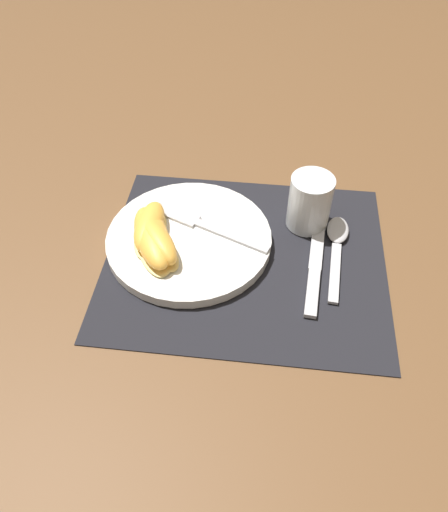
{
  "coord_description": "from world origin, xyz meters",
  "views": [
    {
      "loc": [
        0.02,
        -0.5,
        0.56
      ],
      "look_at": [
        -0.03,
        -0.02,
        0.02
      ],
      "focal_mm": 35.0,
      "sensor_mm": 36.0,
      "label": 1
    }
  ],
  "objects": [
    {
      "name": "ground_plane",
      "position": [
        0.0,
        0.0,
        0.0
      ],
      "size": [
        3.0,
        3.0,
        0.0
      ],
      "primitive_type": "plane",
      "color": "brown"
    },
    {
      "name": "placemat",
      "position": [
        0.0,
        0.0,
        0.0
      ],
      "size": [
        0.42,
        0.35,
        0.0
      ],
      "color": "black",
      "rests_on": "ground_plane"
    },
    {
      "name": "plate",
      "position": [
        -0.09,
        0.02,
        0.01
      ],
      "size": [
        0.25,
        0.25,
        0.02
      ],
      "color": "white",
      "rests_on": "placemat"
    },
    {
      "name": "juice_glass",
      "position": [
        0.09,
        0.08,
        0.04
      ],
      "size": [
        0.07,
        0.07,
        0.09
      ],
      "color": "silver",
      "rests_on": "placemat"
    },
    {
      "name": "knife",
      "position": [
        0.1,
        -0.0,
        0.01
      ],
      "size": [
        0.04,
        0.21,
        0.01
      ],
      "color": "#BCBCC1",
      "rests_on": "placemat"
    },
    {
      "name": "spoon",
      "position": [
        0.14,
        0.05,
        0.01
      ],
      "size": [
        0.04,
        0.17,
        0.01
      ],
      "color": "#BCBCC1",
      "rests_on": "placemat"
    },
    {
      "name": "fork",
      "position": [
        -0.07,
        0.04,
        0.02
      ],
      "size": [
        0.19,
        0.1,
        0.0
      ],
      "color": "#BCBCC1",
      "rests_on": "plate"
    },
    {
      "name": "citrus_wedge_0",
      "position": [
        -0.15,
        0.01,
        0.04
      ],
      "size": [
        0.05,
        0.11,
        0.04
      ],
      "color": "#F4DB84",
      "rests_on": "plate"
    },
    {
      "name": "citrus_wedge_1",
      "position": [
        -0.14,
        -0.01,
        0.04
      ],
      "size": [
        0.1,
        0.14,
        0.04
      ],
      "color": "#F4DB84",
      "rests_on": "plate"
    },
    {
      "name": "citrus_wedge_2",
      "position": [
        -0.13,
        -0.01,
        0.04
      ],
      "size": [
        0.1,
        0.12,
        0.04
      ],
      "color": "#F4DB84",
      "rests_on": "plate"
    }
  ]
}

